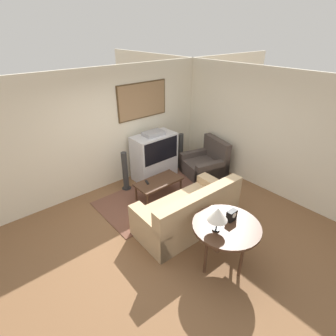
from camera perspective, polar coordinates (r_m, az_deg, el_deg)
ground_plane at (r=5.17m, az=0.14°, el=-12.54°), size 12.00×12.00×0.00m
wall_back at (r=6.05m, az=-13.04°, el=8.09°), size 12.00×0.10×2.70m
wall_right at (r=6.30m, az=18.84°, el=7.99°), size 0.06×12.00×2.70m
area_rug at (r=5.97m, az=-2.58°, el=-6.16°), size 2.53×1.45×0.01m
tv at (r=6.47m, az=-3.00°, el=2.62°), size 1.07×0.57×1.22m
couch at (r=4.97m, az=4.39°, el=-9.71°), size 1.95×1.00×0.93m
armchair at (r=6.78m, az=8.17°, el=0.81°), size 1.11×1.12×0.92m
coffee_table at (r=5.74m, az=-2.03°, el=-3.22°), size 1.04×0.51×0.43m
console_table at (r=4.14m, az=12.59°, el=-12.79°), size 1.02×1.02×0.78m
table_lamp at (r=3.79m, az=10.77°, el=-9.87°), size 0.29×0.29×0.39m
mantel_clock at (r=4.15m, az=13.69°, el=-9.99°), size 0.16×0.10×0.17m
remote at (r=5.65m, az=-4.57°, el=-3.13°), size 0.09×0.17×0.02m
speaker_tower_left at (r=6.09m, az=-9.30°, el=-0.91°), size 0.22×0.22×0.94m
speaker_tower_right at (r=7.02m, az=2.76°, el=3.58°), size 0.22×0.22×0.94m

